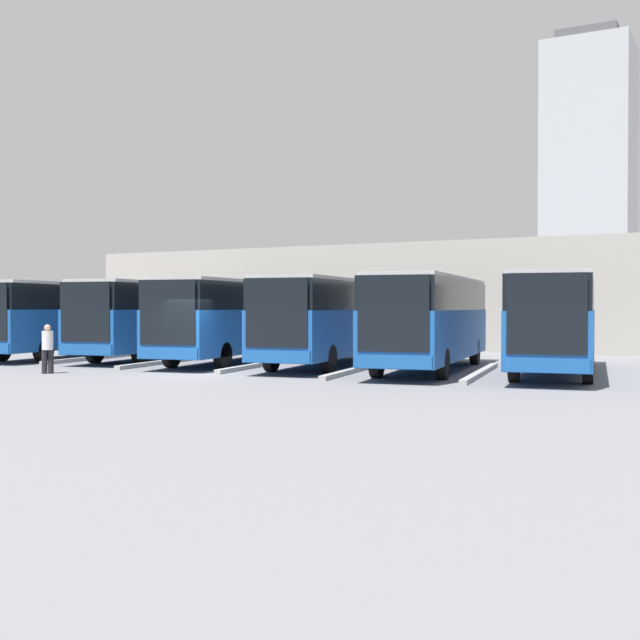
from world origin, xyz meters
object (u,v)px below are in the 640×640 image
object	(u,v)px
bus_1	(431,318)
pedestrian	(48,347)
bus_3	(236,317)
bus_5	(73,316)
bus_4	(162,316)
bus_0	(556,319)
bus_2	(331,318)

from	to	relation	value
bus_1	pedestrian	bearing A→B (deg)	24.66
bus_3	bus_1	bearing A→B (deg)	169.30
bus_3	bus_5	world-z (taller)	same
pedestrian	bus_5	bearing A→B (deg)	84.53
bus_3	bus_4	distance (m)	4.22
bus_3	bus_5	xyz separation A→B (m)	(8.38, 0.55, 0.00)
bus_1	bus_3	size ratio (longest dim) A/B	1.00
bus_3	pedestrian	xyz separation A→B (m)	(2.56, 7.52, -0.95)
bus_4	bus_5	bearing A→B (deg)	4.57
bus_0	pedestrian	world-z (taller)	bus_0
bus_4	bus_5	distance (m)	4.31
pedestrian	bus_4	bearing A→B (deg)	56.22
bus_0	bus_4	xyz separation A→B (m)	(16.76, -0.04, 0.00)
bus_0	bus_4	size ratio (longest dim) A/B	1.00
bus_1	bus_0	bearing A→B (deg)	-179.69
bus_2	bus_3	bearing A→B (deg)	-6.20
bus_1	bus_2	bearing A→B (deg)	-15.18
bus_1	bus_2	distance (m)	4.22
bus_3	pedestrian	world-z (taller)	bus_3
bus_3	bus_5	distance (m)	8.40
bus_5	bus_2	bearing A→B (deg)	174.51
bus_4	pedestrian	xyz separation A→B (m)	(-1.64, 7.97, -0.95)
bus_2	bus_5	bearing A→B (deg)	-5.49
bus_5	pedestrian	xyz separation A→B (m)	(-5.83, 6.97, -0.95)
bus_1	bus_5	size ratio (longest dim) A/B	1.00
bus_1	bus_4	world-z (taller)	same
bus_4	bus_1	bearing A→B (deg)	167.84
pedestrian	bus_1	bearing A→B (deg)	-11.80
bus_3	bus_5	size ratio (longest dim) A/B	1.00
bus_4	bus_5	world-z (taller)	same
bus_2	bus_5	distance (m)	12.60
bus_0	bus_5	bearing A→B (deg)	-6.25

